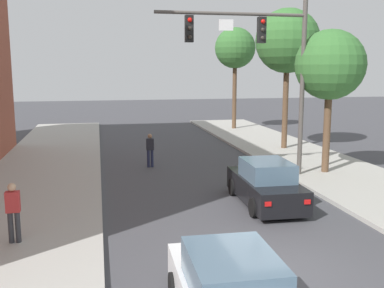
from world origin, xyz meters
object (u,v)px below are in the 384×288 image
Objects in this scene: car_lead_black at (266,185)px; pedestrian_sidewalk_left_walker at (13,210)px; street_tree_second at (330,66)px; pedestrian_crossing_road at (150,149)px; street_tree_farthest at (235,49)px; street_tree_third at (287,41)px; traffic_signal_mast at (263,55)px.

car_lead_black is 8.32m from pedestrian_sidewalk_left_walker.
car_lead_black is 7.06m from street_tree_second.
car_lead_black is 0.68× the size of street_tree_second.
car_lead_black is at bearing -64.86° from pedestrian_crossing_road.
pedestrian_crossing_road is at bearing -123.37° from street_tree_farthest.
street_tree_third is 1.04× the size of street_tree_farthest.
traffic_signal_mast is 4.57× the size of pedestrian_sidewalk_left_walker.
traffic_signal_mast reaches higher than pedestrian_crossing_road.
street_tree_second is at bearing -96.10° from street_tree_third.
car_lead_black is at bearing -107.46° from traffic_signal_mast.
street_tree_second is 0.82× the size of street_tree_farthest.
traffic_signal_mast is 1.19× the size of street_tree_second.
street_tree_third reaches higher than street_tree_farthest.
street_tree_second is (4.29, 3.76, 4.16)m from car_lead_black.
pedestrian_sidewalk_left_walker is 0.21× the size of street_tree_third.
pedestrian_crossing_road is 0.26× the size of street_tree_second.
pedestrian_sidewalk_left_walker is 18.60m from street_tree_third.
traffic_signal_mast is at bearing 32.90° from pedestrian_sidewalk_left_walker.
street_tree_second is at bearing 41.22° from car_lead_black.
pedestrian_sidewalk_left_walker is at bearing -163.71° from car_lead_black.
traffic_signal_mast is at bearing -102.86° from street_tree_farthest.
traffic_signal_mast is 5.93m from car_lead_black.
street_tree_third is at bearing -88.09° from street_tree_farthest.
street_tree_second is (7.57, -3.23, 3.97)m from pedestrian_crossing_road.
pedestrian_crossing_road reaches higher than car_lead_black.
street_tree_third reaches higher than pedestrian_sidewalk_left_walker.
car_lead_black is 0.56× the size of street_tree_farthest.
street_tree_third reaches higher than car_lead_black.
pedestrian_sidewalk_left_walker is 0.21× the size of street_tree_farthest.
street_tree_second is (3.17, 0.20, -0.45)m from traffic_signal_mast.
traffic_signal_mast is 7.12m from pedestrian_crossing_road.
pedestrian_sidewalk_left_walker is 1.00× the size of pedestrian_crossing_road.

